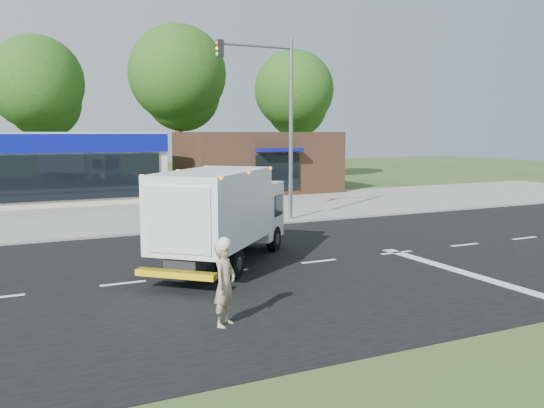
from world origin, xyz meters
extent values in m
plane|color=#385123|center=(0.00, 0.00, 0.00)|extent=(120.00, 120.00, 0.00)
cube|color=black|center=(0.00, 0.00, 0.00)|extent=(60.00, 14.00, 0.02)
cube|color=gray|center=(0.00, 8.20, 0.06)|extent=(60.00, 2.40, 0.12)
cube|color=gray|center=(0.00, 14.00, 0.01)|extent=(60.00, 9.00, 0.02)
cube|color=silver|center=(-6.00, 0.00, 0.02)|extent=(1.20, 0.15, 0.01)
cube|color=silver|center=(-3.00, 0.00, 0.02)|extent=(1.20, 0.15, 0.01)
cube|color=silver|center=(0.00, 0.00, 0.02)|extent=(1.20, 0.15, 0.01)
cube|color=silver|center=(3.00, 0.00, 0.02)|extent=(1.20, 0.15, 0.01)
cube|color=silver|center=(6.00, 0.00, 0.02)|extent=(1.20, 0.15, 0.01)
cube|color=silver|center=(9.00, 0.00, 0.02)|extent=(1.20, 0.15, 0.01)
cube|color=silver|center=(3.00, -3.00, 0.02)|extent=(0.40, 7.00, 0.01)
cube|color=black|center=(-3.35, 0.28, 0.62)|extent=(3.67, 3.86, 0.31)
cube|color=silver|center=(-1.20, 2.59, 1.38)|extent=(2.61, 2.60, 1.87)
cube|color=black|center=(-0.63, 3.21, 1.55)|extent=(1.33, 1.25, 0.80)
cube|color=white|center=(-3.35, 0.28, 1.87)|extent=(4.59, 4.71, 2.09)
cube|color=silver|center=(-4.87, -1.36, 1.82)|extent=(1.34, 1.25, 1.69)
cube|color=yellow|center=(-4.98, -1.47, 0.49)|extent=(1.77, 1.68, 0.16)
cube|color=orange|center=(-3.35, 0.28, 2.89)|extent=(4.49, 4.60, 0.07)
cylinder|color=black|center=(-1.79, 3.20, 0.43)|extent=(0.78, 0.81, 0.85)
cylinder|color=black|center=(-0.55, 2.05, 0.43)|extent=(0.78, 0.81, 0.85)
cylinder|color=black|center=(-4.42, 0.43, 0.43)|extent=(0.78, 0.81, 0.85)
cylinder|color=black|center=(-3.12, -0.78, 0.43)|extent=(0.78, 0.81, 0.85)
imported|color=tan|center=(-4.76, -4.26, 0.88)|extent=(0.76, 0.74, 1.76)
sphere|color=white|center=(-4.76, -4.26, 1.73)|extent=(0.28, 0.28, 0.28)
cube|color=#382316|center=(7.00, 20.00, 2.00)|extent=(10.00, 6.00, 4.00)
cube|color=#080F85|center=(7.00, 16.90, 2.90)|extent=(3.00, 1.20, 0.20)
cube|color=black|center=(7.00, 16.95, 1.50)|extent=(3.00, 0.12, 2.20)
cylinder|color=gray|center=(3.00, 7.60, 4.00)|extent=(0.18, 0.18, 8.00)
cylinder|color=gray|center=(1.30, 7.60, 7.60)|extent=(3.40, 0.12, 0.12)
cube|color=black|center=(-0.30, 7.60, 7.40)|extent=(0.25, 0.25, 0.70)
cylinder|color=#332114|center=(-6.00, 28.00, 3.43)|extent=(0.56, 0.56, 6.86)
sphere|color=#244F16|center=(-6.00, 28.00, 7.35)|extent=(6.47, 6.47, 6.47)
sphere|color=#244F16|center=(-5.50, 28.50, 6.08)|extent=(5.10, 5.10, 5.10)
cylinder|color=#332114|center=(4.00, 28.00, 3.92)|extent=(0.56, 0.56, 7.84)
sphere|color=#244F16|center=(4.00, 28.00, 8.40)|extent=(7.39, 7.39, 7.39)
sphere|color=#244F16|center=(4.50, 28.50, 6.94)|extent=(5.82, 5.82, 5.82)
cylinder|color=#332114|center=(14.00, 28.00, 3.50)|extent=(0.56, 0.56, 7.00)
sphere|color=#244F16|center=(14.00, 28.00, 7.50)|extent=(6.60, 6.60, 6.60)
sphere|color=#244F16|center=(14.50, 28.50, 6.20)|extent=(5.20, 5.20, 5.20)
camera|label=1|loc=(-8.92, -15.08, 4.00)|focal=38.00mm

